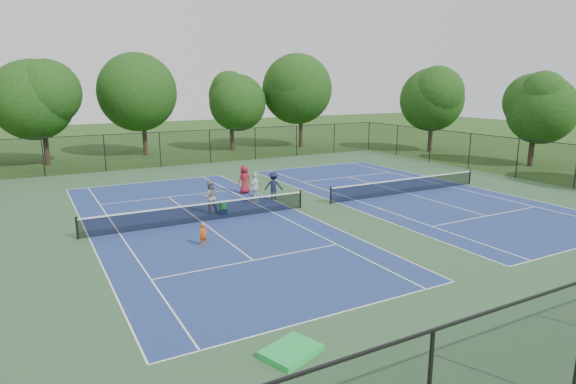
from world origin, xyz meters
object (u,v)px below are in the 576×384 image
tree_back_b (141,88)px  bystander_a (255,188)px  tree_side_e (433,96)px  bystander_b (274,186)px  ball_crate (223,212)px  tree_back_a (41,96)px  tree_back_c (231,99)px  child_player (203,235)px  tree_back_d (301,86)px  bystander_c (245,179)px  instructor (210,197)px  ball_hopper (223,206)px  tree_side_f (536,105)px

tree_back_b → bystander_a: (1.24, -23.54, -5.68)m
tree_side_e → bystander_a: (-25.76, -11.54, -4.89)m
bystander_b → ball_crate: 4.46m
tree_back_a → tree_back_b: bearing=12.5°
tree_back_a → tree_back_c: (18.00, 1.00, -0.56)m
tree_back_c → child_player: (-13.14, -28.62, -4.98)m
tree_side_e → ball_crate: (-28.48, -13.16, -5.66)m
tree_back_d → tree_back_c: bearing=172.9°
child_player → bystander_b: bearing=40.1°
tree_side_e → tree_back_b: bearing=156.0°
tree_back_d → bystander_a: bearing=-126.2°
child_player → bystander_a: 8.12m
ball_crate → tree_back_a: bearing=108.0°
tree_back_d → bystander_c: 25.01m
tree_back_b → tree_back_d: tree_back_d is taller
bystander_b → ball_crate: (-4.03, -1.76, -0.73)m
instructor → bystander_b: instructor is taller
bystander_c → ball_hopper: bystander_c is taller
tree_back_b → tree_side_e: size_ratio=1.13×
tree_back_d → tree_side_e: (10.00, -10.00, -1.02)m
tree_back_c → ball_crate: bearing=-113.5°
tree_back_a → bystander_a: 24.40m
child_player → ball_crate: child_player is taller
tree_side_e → bystander_b: size_ratio=5.06×
bystander_a → tree_side_f: bearing=149.7°
bystander_c → bystander_b: bearing=99.0°
tree_back_d → tree_side_e: tree_back_d is taller
tree_back_a → instructor: tree_back_a is taller
tree_back_a → child_player: size_ratio=9.09×
tree_back_b → bystander_a: 24.25m
tree_back_d → tree_side_f: size_ratio=1.28×
tree_back_d → ball_crate: 30.37m
ball_hopper → tree_back_d: bearing=51.4°
bystander_a → bystander_c: bearing=-131.5°
tree_back_d → bystander_a: tree_back_d is taller
child_player → ball_crate: size_ratio=2.64×
tree_side_f → instructor: 30.36m
tree_back_c → tree_side_f: bearing=-49.2°
tree_back_c → ball_hopper: tree_back_c is taller
tree_back_c → ball_hopper: 26.80m
tree_back_a → ball_crate: 25.05m
tree_back_b → tree_back_c: tree_back_b is taller
bystander_a → ball_hopper: size_ratio=4.70×
bystander_b → bystander_c: bystander_c is taller
bystander_a → bystander_b: bystander_a is taller
tree_back_d → tree_side_f: 23.76m
tree_back_c → ball_hopper: size_ratio=21.50×
bystander_b → bystander_a: bearing=38.3°
tree_back_d → child_player: tree_back_d is taller
tree_back_a → bystander_c: tree_back_a is taller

